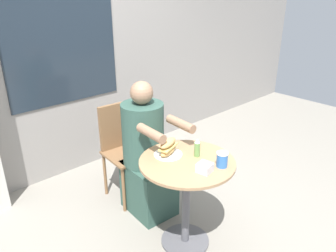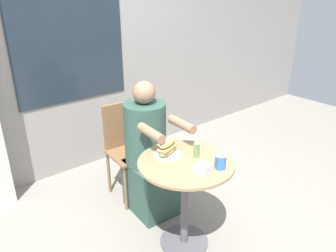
{
  "view_description": "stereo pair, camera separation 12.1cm",
  "coord_description": "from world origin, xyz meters",
  "px_view_note": "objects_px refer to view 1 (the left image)",
  "views": [
    {
      "loc": [
        -1.44,
        -1.37,
        1.82
      ],
      "look_at": [
        0.0,
        0.2,
        0.91
      ],
      "focal_mm": 35.0,
      "sensor_mm": 36.0,
      "label": 1
    },
    {
      "loc": [
        -1.35,
        -1.45,
        1.82
      ],
      "look_at": [
        0.0,
        0.2,
        0.91
      ],
      "focal_mm": 35.0,
      "sensor_mm": 36.0,
      "label": 2
    }
  ],
  "objects_px": {
    "cafe_table": "(187,184)",
    "sandwich_on_plate": "(168,148)",
    "drink_cup": "(222,160)",
    "diner_chair": "(123,142)",
    "seated_diner": "(146,158)",
    "condiment_bottle": "(197,148)"
  },
  "relations": [
    {
      "from": "cafe_table",
      "to": "diner_chair",
      "type": "height_order",
      "value": "diner_chair"
    },
    {
      "from": "cafe_table",
      "to": "seated_diner",
      "type": "xyz_separation_m",
      "value": [
        0.05,
        0.52,
        -0.02
      ]
    },
    {
      "from": "cafe_table",
      "to": "drink_cup",
      "type": "distance_m",
      "value": 0.34
    },
    {
      "from": "cafe_table",
      "to": "sandwich_on_plate",
      "type": "height_order",
      "value": "sandwich_on_plate"
    },
    {
      "from": "cafe_table",
      "to": "drink_cup",
      "type": "height_order",
      "value": "drink_cup"
    },
    {
      "from": "sandwich_on_plate",
      "to": "drink_cup",
      "type": "height_order",
      "value": "sandwich_on_plate"
    },
    {
      "from": "seated_diner",
      "to": "drink_cup",
      "type": "xyz_separation_m",
      "value": [
        0.06,
        -0.73,
        0.26
      ]
    },
    {
      "from": "sandwich_on_plate",
      "to": "drink_cup",
      "type": "relative_size",
      "value": 1.96
    },
    {
      "from": "seated_diner",
      "to": "sandwich_on_plate",
      "type": "xyz_separation_m",
      "value": [
        -0.09,
        -0.37,
        0.26
      ]
    },
    {
      "from": "condiment_bottle",
      "to": "seated_diner",
      "type": "bearing_deg",
      "value": 94.96
    },
    {
      "from": "sandwich_on_plate",
      "to": "condiment_bottle",
      "type": "xyz_separation_m",
      "value": [
        0.14,
        -0.15,
        0.01
      ]
    },
    {
      "from": "cafe_table",
      "to": "drink_cup",
      "type": "bearing_deg",
      "value": -61.42
    },
    {
      "from": "condiment_bottle",
      "to": "drink_cup",
      "type": "bearing_deg",
      "value": -85.72
    },
    {
      "from": "drink_cup",
      "to": "seated_diner",
      "type": "bearing_deg",
      "value": 94.76
    },
    {
      "from": "drink_cup",
      "to": "diner_chair",
      "type": "bearing_deg",
      "value": 92.73
    },
    {
      "from": "sandwich_on_plate",
      "to": "diner_chair",
      "type": "bearing_deg",
      "value": 81.92
    },
    {
      "from": "seated_diner",
      "to": "sandwich_on_plate",
      "type": "bearing_deg",
      "value": 80.19
    },
    {
      "from": "diner_chair",
      "to": "seated_diner",
      "type": "height_order",
      "value": "seated_diner"
    },
    {
      "from": "cafe_table",
      "to": "diner_chair",
      "type": "xyz_separation_m",
      "value": [
        0.06,
        0.87,
        0.0
      ]
    },
    {
      "from": "diner_chair",
      "to": "condiment_bottle",
      "type": "bearing_deg",
      "value": 96.59
    },
    {
      "from": "diner_chair",
      "to": "sandwich_on_plate",
      "type": "xyz_separation_m",
      "value": [
        -0.1,
        -0.72,
        0.24
      ]
    },
    {
      "from": "seated_diner",
      "to": "condiment_bottle",
      "type": "xyz_separation_m",
      "value": [
        0.05,
        -0.52,
        0.28
      ]
    }
  ]
}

